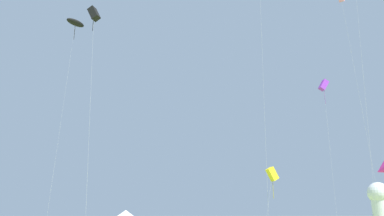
% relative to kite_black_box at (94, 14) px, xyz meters
% --- Properties ---
extents(kite_black_box, '(2.24, 1.86, 28.15)m').
position_rel_kite_black_box_xyz_m(kite_black_box, '(0.00, 0.00, 0.00)').
color(kite_black_box, black).
rests_on(kite_black_box, ground).
extents(kite_magenta_delta, '(2.95, 3.05, 9.32)m').
position_rel_kite_black_box_xyz_m(kite_magenta_delta, '(40.64, 8.18, -19.04)').
color(kite_magenta_delta, '#E02DA3').
rests_on(kite_magenta_delta, ground).
extents(kite_purple_box, '(1.88, 2.59, 22.92)m').
position_rel_kite_black_box_xyz_m(kite_purple_box, '(34.79, 11.65, -5.17)').
color(kite_purple_box, purple).
rests_on(kite_purple_box, ground).
extents(kite_black_parafoil, '(3.33, 3.44, 34.73)m').
position_rel_kite_black_box_xyz_m(kite_black_parafoil, '(-6.90, 15.16, 6.97)').
color(kite_black_parafoil, black).
rests_on(kite_black_parafoil, ground).
extents(kite_yellow_box, '(2.15, 1.13, 7.19)m').
position_rel_kite_black_box_xyz_m(kite_yellow_box, '(22.06, -1.09, -20.73)').
color(kite_yellow_box, yellow).
rests_on(kite_yellow_box, ground).
extents(festival_tent_left, '(3.86, 3.86, 2.51)m').
position_rel_kite_black_box_xyz_m(festival_tent_left, '(1.94, 27.02, -25.67)').
color(festival_tent_left, white).
rests_on(festival_tent_left, ground).
extents(observatory_dome, '(6.40, 6.40, 10.80)m').
position_rel_kite_black_box_xyz_m(observatory_dome, '(71.82, 65.68, -21.05)').
color(observatory_dome, white).
rests_on(observatory_dome, ground).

